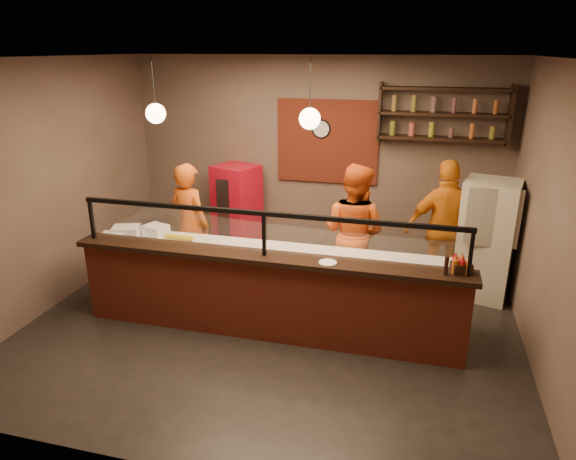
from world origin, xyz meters
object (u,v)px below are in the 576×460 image
(condiment_caddy, at_px, (461,268))
(wall_clock, at_px, (321,129))
(cook_right, at_px, (445,228))
(red_cooler, at_px, (237,210))
(pizza_dough, at_px, (367,260))
(pepper_mill, at_px, (446,266))
(cook_left, at_px, (190,225))
(fridge, at_px, (486,240))
(cook_mid, at_px, (353,232))

(condiment_caddy, bearing_deg, wall_clock, 127.21)
(cook_right, bearing_deg, red_cooler, -27.18)
(pizza_dough, distance_m, pepper_mill, 1.06)
(cook_left, distance_m, condiment_caddy, 3.81)
(wall_clock, bearing_deg, condiment_caddy, -52.79)
(condiment_caddy, bearing_deg, fridge, 75.54)
(fridge, bearing_deg, red_cooler, -176.31)
(cook_right, relative_size, pepper_mill, 9.31)
(red_cooler, bearing_deg, pizza_dough, -18.53)
(wall_clock, xyz_separation_m, pepper_mill, (1.89, -2.80, -0.94))
(red_cooler, relative_size, condiment_caddy, 7.56)
(cook_right, relative_size, pizza_dough, 4.12)
(wall_clock, height_order, red_cooler, wall_clock)
(pizza_dough, xyz_separation_m, pepper_mill, (0.87, -0.55, 0.26))
(pizza_dough, height_order, pepper_mill, pepper_mill)
(cook_right, relative_size, fridge, 1.15)
(red_cooler, bearing_deg, cook_right, 10.00)
(cook_mid, distance_m, cook_right, 1.30)
(cook_right, height_order, fridge, cook_right)
(pepper_mill, bearing_deg, fridge, 71.71)
(cook_mid, relative_size, pepper_mill, 9.25)
(cook_right, height_order, red_cooler, cook_right)
(cook_mid, distance_m, red_cooler, 2.37)
(cook_left, xyz_separation_m, pizza_dough, (2.61, -0.68, 0.01))
(condiment_caddy, bearing_deg, cook_mid, 135.76)
(cook_left, bearing_deg, fridge, -152.32)
(cook_left, bearing_deg, cook_right, -150.90)
(cook_mid, height_order, fridge, cook_mid)
(cook_right, xyz_separation_m, red_cooler, (-3.28, 0.64, -0.20))
(cook_right, xyz_separation_m, condiment_caddy, (0.10, -1.75, 0.16))
(red_cooler, distance_m, pepper_mill, 4.09)
(cook_left, bearing_deg, wall_clock, -116.20)
(cook_left, distance_m, red_cooler, 1.29)
(pizza_dough, bearing_deg, cook_left, 165.33)
(condiment_caddy, height_order, pepper_mill, pepper_mill)
(cook_right, xyz_separation_m, fridge, (0.55, -0.01, -0.12))
(red_cooler, height_order, condiment_caddy, red_cooler)
(cook_mid, bearing_deg, pizza_dough, 130.34)
(fridge, relative_size, condiment_caddy, 8.33)
(condiment_caddy, relative_size, pepper_mill, 0.97)
(condiment_caddy, bearing_deg, cook_left, 162.69)
(cook_mid, distance_m, pizza_dough, 0.86)
(cook_right, xyz_separation_m, pepper_mill, (-0.06, -1.85, 0.21))
(cook_left, relative_size, red_cooler, 1.19)
(red_cooler, distance_m, condiment_caddy, 4.15)
(fridge, relative_size, pepper_mill, 8.12)
(wall_clock, relative_size, pizza_dough, 0.65)
(condiment_caddy, distance_m, pepper_mill, 0.19)
(cook_mid, height_order, pizza_dough, cook_mid)
(pizza_dough, bearing_deg, fridge, 41.29)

